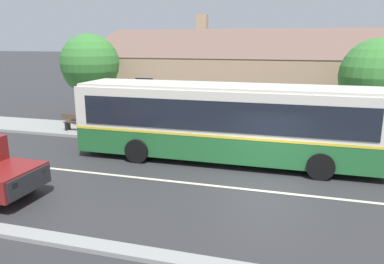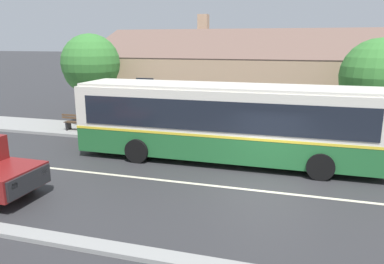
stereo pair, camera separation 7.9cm
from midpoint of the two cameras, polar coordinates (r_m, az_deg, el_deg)
name	(u,v)px [view 2 (the right image)]	position (r m, az deg, el deg)	size (l,w,h in m)	color
ground_plane	(264,191)	(12.94, 11.09, -8.87)	(300.00, 300.00, 0.00)	#2D2D30
sidewalk_far	(277,144)	(18.60, 12.92, -1.73)	(60.00, 3.00, 0.15)	gray
lane_divider_stripe	(264,191)	(12.94, 11.09, -8.85)	(60.00, 0.16, 0.01)	beige
community_building	(306,86)	(25.74, 17.03, 6.74)	(26.88, 10.13, 6.75)	tan
transit_bus	(224,121)	(15.46, 5.12, 1.71)	(12.41, 2.82, 3.19)	#236633
bench_by_building	(78,123)	(21.23, -16.91, 1.27)	(1.61, 0.51, 0.94)	brown
street_tree_primary	(378,77)	(18.93, 26.61, 7.56)	(3.38, 3.38, 5.07)	#4C3828
street_tree_secondary	(89,66)	(22.14, -15.34, 9.74)	(3.46, 3.24, 5.33)	#4C3828
bus_stop_sign	(381,121)	(17.56, 27.00, 1.45)	(0.36, 0.07, 2.40)	gray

